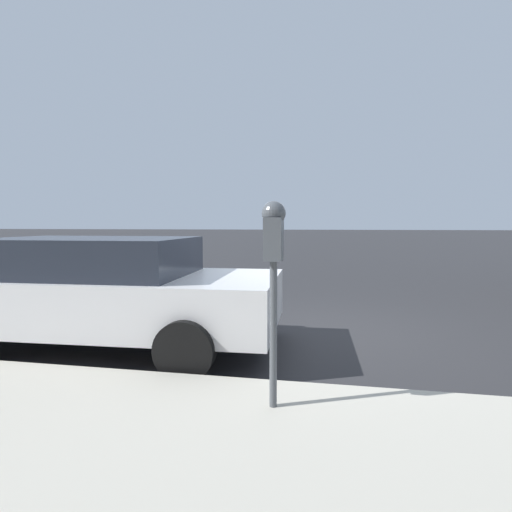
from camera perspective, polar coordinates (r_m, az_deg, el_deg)
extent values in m
plane|color=#2B2B2D|center=(6.08, 8.00, -10.92)|extent=(220.00, 220.00, 0.00)
cylinder|color=#4C5156|center=(3.26, 2.49, -11.14)|extent=(0.06, 0.06, 1.19)
cube|color=#4C5156|center=(3.14, 2.54, 2.42)|extent=(0.20, 0.14, 0.34)
sphere|color=#4C5156|center=(3.14, 2.55, 6.13)|extent=(0.19, 0.19, 0.19)
cube|color=gold|center=(3.25, 2.79, 1.74)|extent=(0.01, 0.11, 0.12)
cube|color=black|center=(3.25, 2.80, 3.84)|extent=(0.01, 0.10, 0.08)
cube|color=silver|center=(5.64, -20.66, -5.74)|extent=(2.10, 4.57, 0.64)
cube|color=#232833|center=(5.66, -22.42, -0.02)|extent=(1.80, 2.58, 0.48)
cylinder|color=black|center=(6.10, -4.35, -7.74)|extent=(0.24, 0.65, 0.64)
cylinder|color=black|center=(4.30, -10.11, -13.11)|extent=(0.24, 0.65, 0.64)
cylinder|color=black|center=(7.23, -26.63, -6.27)|extent=(0.24, 0.65, 0.64)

